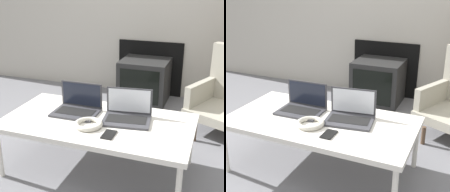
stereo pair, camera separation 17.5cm
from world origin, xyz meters
The scene contains 7 objects.
ground_plane centered at (0.00, 0.00, 0.00)m, with size 14.00×14.00×0.00m, color slate.
table centered at (0.00, 0.23, 0.38)m, with size 1.33×0.70×0.41m.
laptop_left centered at (-0.20, 0.32, 0.45)m, with size 0.33×0.25×0.21m.
laptop_right centered at (0.19, 0.32, 0.45)m, with size 0.36×0.29×0.21m.
headphones centered at (-0.02, 0.12, 0.42)m, with size 0.20×0.20×0.03m.
phone centered at (0.15, 0.05, 0.41)m, with size 0.08×0.13×0.01m.
tv centered at (-0.03, 1.73, 0.24)m, with size 0.53×0.49×0.48m.
Camera 2 is at (0.93, -1.54, 1.35)m, focal length 50.00 mm.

